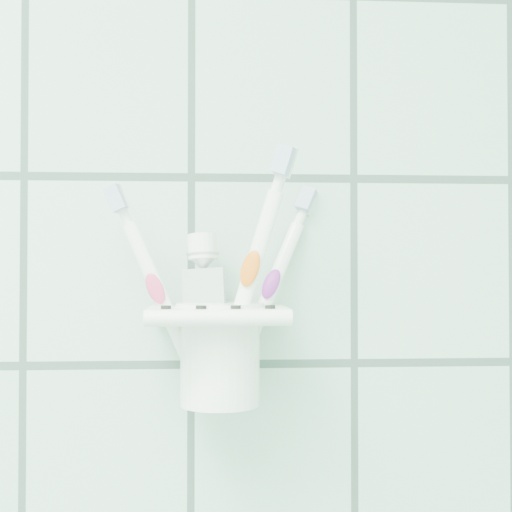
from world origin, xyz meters
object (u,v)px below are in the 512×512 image
(toothbrush_pink, at_px, (204,280))
(toothbrush_blue, at_px, (228,276))
(holder_bracket, at_px, (218,316))
(toothbrush_orange, at_px, (215,266))
(cup, at_px, (220,349))
(toothpaste_tube, at_px, (209,301))

(toothbrush_pink, height_order, toothbrush_blue, toothbrush_blue)
(toothbrush_pink, bearing_deg, holder_bracket, 8.92)
(toothbrush_blue, relative_size, toothbrush_orange, 0.90)
(cup, distance_m, toothpaste_tube, 0.04)
(cup, height_order, toothbrush_blue, toothbrush_blue)
(holder_bracket, height_order, toothbrush_blue, toothbrush_blue)
(toothbrush_pink, bearing_deg, cup, 24.09)
(holder_bracket, distance_m, toothbrush_orange, 0.04)
(cup, relative_size, toothbrush_blue, 0.44)
(cup, relative_size, toothbrush_orange, 0.40)
(holder_bracket, height_order, cup, same)
(toothbrush_pink, distance_m, toothbrush_orange, 0.02)
(toothbrush_blue, bearing_deg, cup, -114.57)
(cup, xyz_separation_m, toothbrush_pink, (-0.01, -0.00, 0.06))
(toothbrush_pink, bearing_deg, toothbrush_orange, -3.36)
(cup, distance_m, toothbrush_blue, 0.06)
(toothbrush_pink, relative_size, toothbrush_orange, 0.88)
(holder_bracket, height_order, toothpaste_tube, toothpaste_tube)
(toothbrush_pink, xyz_separation_m, toothbrush_blue, (0.02, 0.01, 0.00))
(toothbrush_orange, bearing_deg, toothbrush_pink, -171.20)
(cup, bearing_deg, toothpaste_tube, 174.31)
(holder_bracket, xyz_separation_m, toothpaste_tube, (-0.01, 0.00, 0.01))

